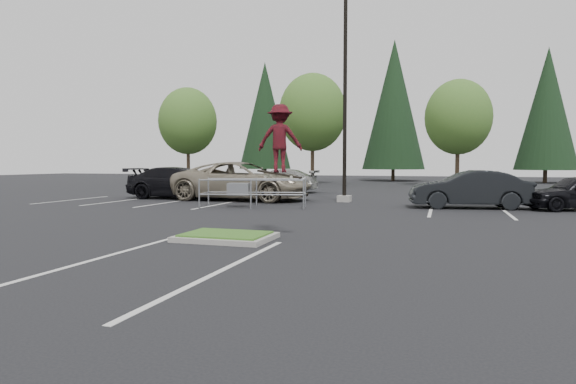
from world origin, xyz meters
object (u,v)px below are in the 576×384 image
(decid_a, at_px, (188,123))
(decid_b, at_px, (313,115))
(conif_b, at_px, (394,105))
(decid_c, at_px, (458,119))
(car_r_charc, at_px, (469,189))
(car_l_tan, at_px, (243,181))
(car_l_black, at_px, (180,183))
(light_pole, at_px, (345,105))
(conif_a, at_px, (265,116))
(skateboarder, at_px, (280,139))
(conif_c, at_px, (547,109))
(cart_corral, at_px, (242,189))
(car_far_silver, at_px, (278,181))

(decid_a, distance_m, decid_b, 12.02)
(decid_b, bearing_deg, conif_b, 58.91)
(decid_c, relative_size, car_r_charc, 1.80)
(decid_a, relative_size, decid_c, 1.06)
(car_l_tan, bearing_deg, car_r_charc, -95.44)
(decid_c, xyz_separation_m, car_l_black, (-13.99, -18.33, -4.44))
(conif_b, relative_size, car_r_charc, 3.11)
(decid_b, bearing_deg, car_l_black, -95.97)
(conif_b, height_order, car_l_black, conif_b)
(light_pole, distance_m, conif_a, 31.63)
(skateboarder, distance_m, car_l_black, 14.06)
(decid_c, height_order, skateboarder, decid_c)
(decid_b, relative_size, car_r_charc, 2.07)
(decid_a, bearing_deg, skateboarder, -56.81)
(decid_a, distance_m, conif_b, 20.95)
(decid_c, height_order, car_l_black, decid_c)
(decid_a, xyz_separation_m, car_l_tan, (13.51, -18.53, -4.63))
(conif_c, relative_size, car_r_charc, 2.68)
(conif_c, relative_size, car_l_black, 2.23)
(decid_a, height_order, skateboarder, decid_a)
(car_l_black, bearing_deg, car_r_charc, -95.92)
(skateboarder, bearing_deg, decid_c, -109.10)
(decid_b, bearing_deg, light_pole, -70.65)
(skateboarder, bearing_deg, cart_corral, -69.54)
(cart_corral, bearing_deg, light_pole, 36.99)
(decid_c, bearing_deg, car_far_silver, -132.56)
(decid_a, bearing_deg, car_far_silver, -42.49)
(decid_c, distance_m, skateboarder, 29.51)
(light_pole, relative_size, conif_a, 0.78)
(conif_b, distance_m, conif_c, 14.07)
(conif_a, relative_size, conif_b, 0.90)
(decid_b, xyz_separation_m, conif_a, (-7.99, 9.47, 1.05))
(decid_b, height_order, skateboarder, decid_b)
(conif_a, distance_m, skateboarder, 42.18)
(car_r_charc, bearing_deg, car_l_tan, -104.85)
(car_l_black, bearing_deg, cart_corral, -127.04)
(conif_c, xyz_separation_m, car_far_silver, (-18.87, -21.50, -6.12))
(decid_c, height_order, conif_c, conif_c)
(decid_c, xyz_separation_m, car_r_charc, (-0.04, -19.43, -4.48))
(conif_c, height_order, car_far_silver, conif_c)
(decid_b, xyz_separation_m, conif_b, (6.01, 9.97, 1.81))
(conif_a, distance_m, conif_b, 14.03)
(decid_c, relative_size, car_l_tan, 1.23)
(light_pole, relative_size, car_far_silver, 2.03)
(conif_a, bearing_deg, car_far_silver, -67.47)
(decid_a, distance_m, conif_a, 10.85)
(light_pole, relative_size, car_r_charc, 2.17)
(decid_c, bearing_deg, conif_a, 153.04)
(decid_a, xyz_separation_m, decid_c, (24.00, -0.20, -0.33))
(light_pole, xyz_separation_m, car_r_charc, (5.45, -1.60, -3.79))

